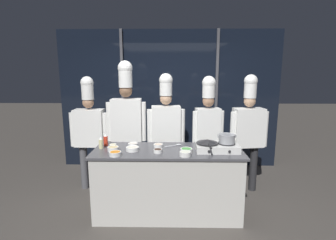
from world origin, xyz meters
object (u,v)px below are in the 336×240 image
Objects in this scene: prep_bowl_scallions at (186,150)px; chef_sous at (127,119)px; stock_pot at (227,138)px; prep_bowl_onion at (133,144)px; chef_apprentice at (248,128)px; prep_bowl_carrots at (115,153)px; prep_bowl_soy_glaze at (158,151)px; prep_bowl_noodles at (113,145)px; prep_bowl_ginger at (113,148)px; squeeze_bottle_oil at (101,143)px; squeeze_bottle_chili at (106,140)px; frying_pan at (207,141)px; prep_bowl_chicken at (158,145)px; portable_stove at (217,147)px; prep_bowl_bean_sprouts at (185,153)px; chef_head at (90,128)px; serving_spoon_slotted at (176,145)px; chef_pastry at (208,125)px; chef_line at (166,126)px; prep_bowl_garlic at (133,148)px.

prep_bowl_scallions is 1.25m from chef_sous.
stock_pot reaches higher than prep_bowl_onion.
prep_bowl_carrots is at bearing 18.95° from chef_apprentice.
prep_bowl_noodles is at bearing 158.97° from prep_bowl_soy_glaze.
chef_sous reaches higher than prep_bowl_onion.
prep_bowl_ginger is 1.00× the size of prep_bowl_carrots.
squeeze_bottle_oil is 0.95× the size of squeeze_bottle_chili.
frying_pan is 3.90× the size of prep_bowl_chicken.
chef_sous reaches higher than prep_bowl_scallions.
squeeze_bottle_oil reaches higher than prep_bowl_carrots.
portable_stove is 0.15m from frying_pan.
prep_bowl_bean_sprouts is 0.07× the size of chef_sous.
chef_head is (-2.03, 0.78, -0.05)m from stock_pot.
chef_apprentice is (1.96, 0.77, 0.11)m from prep_bowl_ginger.
serving_spoon_slotted is at bearing 16.33° from chef_apprentice.
prep_bowl_bean_sprouts is 1.03m from prep_bowl_noodles.
squeeze_bottle_chili is 0.50m from prep_bowl_carrots.
squeeze_bottle_oil reaches higher than prep_bowl_chicken.
prep_bowl_ginger is at bearing -162.38° from prep_bowl_chicken.
prep_bowl_soy_glaze is (-0.76, -0.10, -0.02)m from portable_stove.
serving_spoon_slotted is at bearing 53.67° from prep_bowl_soy_glaze.
prep_bowl_scallions is (-0.40, -0.07, -0.02)m from portable_stove.
prep_bowl_onion is (0.38, -0.03, -0.05)m from squeeze_bottle_chili.
stock_pot is 2.11× the size of prep_bowl_soy_glaze.
frying_pan is 0.38m from prep_bowl_bean_sprouts.
squeeze_bottle_chili is (0.03, 0.14, 0.00)m from squeeze_bottle_oil.
prep_bowl_scallions is 0.08× the size of chef_apprentice.
chef_sous is (0.20, 0.56, 0.19)m from squeeze_bottle_chili.
serving_spoon_slotted is at bearing 30.88° from prep_bowl_carrots.
chef_sous reaches higher than chef_pastry.
prep_bowl_carrots reaches higher than serving_spoon_slotted.
prep_bowl_chicken is at bearing 168.56° from portable_stove.
prep_bowl_soy_glaze is at bearing -174.50° from prep_bowl_scallions.
frying_pan is 0.27× the size of chef_pastry.
prep_bowl_soy_glaze is (-0.36, -0.03, 0.00)m from prep_bowl_scallions.
prep_bowl_noodles is (-1.39, 0.14, -0.03)m from portable_stove.
chef_pastry is at bearing 92.74° from portable_stove.
prep_bowl_chicken is 0.07× the size of chef_apprentice.
chef_apprentice reaches higher than stock_pot.
chef_line is at bearing 106.42° from serving_spoon_slotted.
prep_bowl_bean_sprouts is 0.07× the size of chef_apprentice.
squeeze_bottle_chili is at bearing 5.85° from chef_apprentice.
stock_pot is at bearing -5.12° from prep_bowl_noodles.
squeeze_bottle_oil is 1.08× the size of prep_bowl_carrots.
prep_bowl_bean_sprouts is 0.08× the size of chef_head.
prep_bowl_noodles reaches higher than serving_spoon_slotted.
serving_spoon_slotted is (-0.65, 0.22, -0.16)m from stock_pot.
chef_head is at bearing 142.34° from prep_bowl_onion.
prep_bowl_garlic is 0.90m from chef_line.
stock_pot is 0.96× the size of serving_spoon_slotted.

